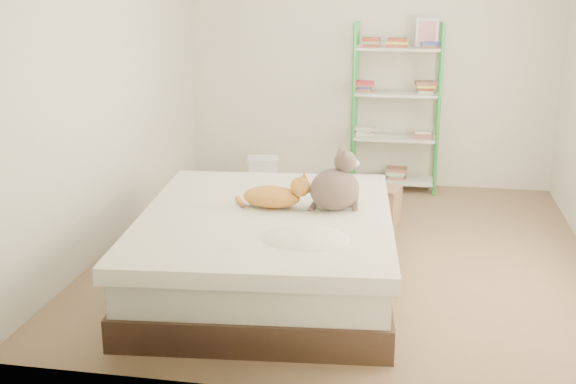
% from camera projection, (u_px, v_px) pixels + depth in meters
% --- Properties ---
extents(room, '(3.81, 4.21, 2.61)m').
position_uv_depth(room, '(350.00, 91.00, 5.44)').
color(room, '#85654C').
rests_on(room, ground).
extents(bed, '(1.92, 2.31, 0.55)m').
position_uv_depth(bed, '(267.00, 250.00, 5.09)').
color(bed, '#442E24').
rests_on(bed, ground).
extents(orange_cat, '(0.50, 0.28, 0.20)m').
position_uv_depth(orange_cat, '(272.00, 194.00, 5.11)').
color(orange_cat, '#EE9644').
rests_on(orange_cat, bed).
extents(grey_cat, '(0.48, 0.44, 0.43)m').
position_uv_depth(grey_cat, '(335.00, 180.00, 5.02)').
color(grey_cat, '#7F675B').
rests_on(grey_cat, bed).
extents(shelf_unit, '(0.88, 0.36, 1.74)m').
position_uv_depth(shelf_unit, '(397.00, 105.00, 7.28)').
color(shelf_unit, green).
rests_on(shelf_unit, ground).
extents(cardboard_box, '(0.54, 0.54, 0.39)m').
position_uv_depth(cardboard_box, '(371.00, 206.00, 6.42)').
color(cardboard_box, tan).
rests_on(cardboard_box, ground).
extents(white_bin, '(0.36, 0.32, 0.36)m').
position_uv_depth(white_bin, '(263.00, 174.00, 7.41)').
color(white_bin, white).
rests_on(white_bin, ground).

